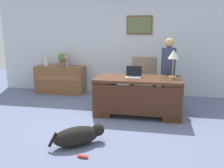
{
  "coord_description": "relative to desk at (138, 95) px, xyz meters",
  "views": [
    {
      "loc": [
        1.1,
        -4.05,
        1.72
      ],
      "look_at": [
        0.25,
        0.3,
        0.75
      ],
      "focal_mm": 38.98,
      "sensor_mm": 36.0,
      "label": 1
    }
  ],
  "objects": [
    {
      "name": "potted_plant",
      "position": [
        -2.22,
        1.43,
        0.53
      ],
      "size": [
        0.24,
        0.24,
        0.36
      ],
      "color": "brown",
      "rests_on": "credenza"
    },
    {
      "name": "armchair",
      "position": [
        0.06,
        0.92,
        0.07
      ],
      "size": [
        0.6,
        0.59,
        1.1
      ],
      "color": "gray",
      "rests_on": "ground_plane"
    },
    {
      "name": "desk",
      "position": [
        0.0,
        0.0,
        0.0
      ],
      "size": [
        1.75,
        0.87,
        0.79
      ],
      "color": "#4C2B19",
      "rests_on": "ground_plane"
    },
    {
      "name": "laptop",
      "position": [
        -0.1,
        0.05,
        0.42
      ],
      "size": [
        0.32,
        0.22,
        0.23
      ],
      "color": "#B2B5BA",
      "rests_on": "desk"
    },
    {
      "name": "vase_empty",
      "position": [
        -2.7,
        1.43,
        0.45
      ],
      "size": [
        0.12,
        0.12,
        0.22
      ],
      "primitive_type": "cylinder",
      "color": "silver",
      "rests_on": "credenza"
    },
    {
      "name": "desk_lamp",
      "position": [
        0.68,
        0.17,
        0.8
      ],
      "size": [
        0.22,
        0.22,
        0.57
      ],
      "color": "#9E8447",
      "rests_on": "desk"
    },
    {
      "name": "credenza",
      "position": [
        -2.31,
        1.43,
        -0.04
      ],
      "size": [
        1.37,
        0.5,
        0.76
      ],
      "color": "brown",
      "rests_on": "ground_plane"
    },
    {
      "name": "ground_plane",
      "position": [
        -0.69,
        -0.82,
        -0.43
      ],
      "size": [
        12.0,
        12.0,
        0.0
      ],
      "primitive_type": "plane",
      "color": "slate"
    },
    {
      "name": "vase_with_flowers",
      "position": [
        -2.09,
        1.43,
        0.54
      ],
      "size": [
        0.17,
        0.17,
        0.32
      ],
      "color": "#A882B5",
      "rests_on": "credenza"
    },
    {
      "name": "back_wall",
      "position": [
        -0.69,
        1.78,
        0.93
      ],
      "size": [
        7.0,
        0.16,
        2.7
      ],
      "color": "silver",
      "rests_on": "ground_plane"
    },
    {
      "name": "person_standing",
      "position": [
        0.61,
        0.7,
        0.38
      ],
      "size": [
        0.32,
        0.32,
        1.57
      ],
      "color": "#262323",
      "rests_on": "ground_plane"
    },
    {
      "name": "dog_toy_bone",
      "position": [
        -0.57,
        -1.94,
        -0.4
      ],
      "size": [
        0.18,
        0.07,
        0.05
      ],
      "primitive_type": "ellipsoid",
      "rotation": [
        0.0,
        0.0,
        3.02
      ],
      "color": "#E53F33",
      "rests_on": "ground_plane"
    },
    {
      "name": "dog_lying",
      "position": [
        -0.75,
        -1.58,
        -0.27
      ],
      "size": [
        0.76,
        0.68,
        0.3
      ],
      "color": "black",
      "rests_on": "ground_plane"
    }
  ]
}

